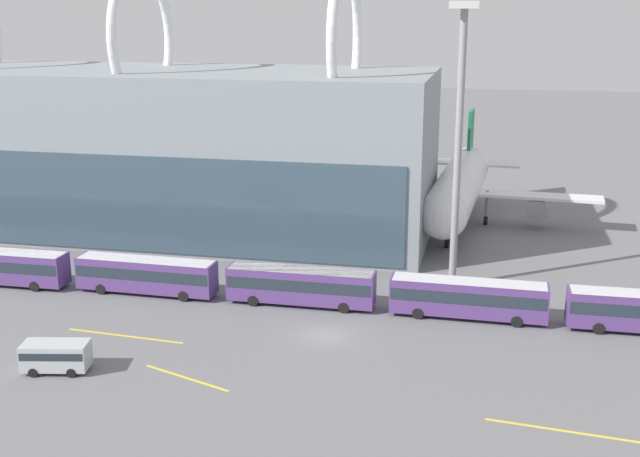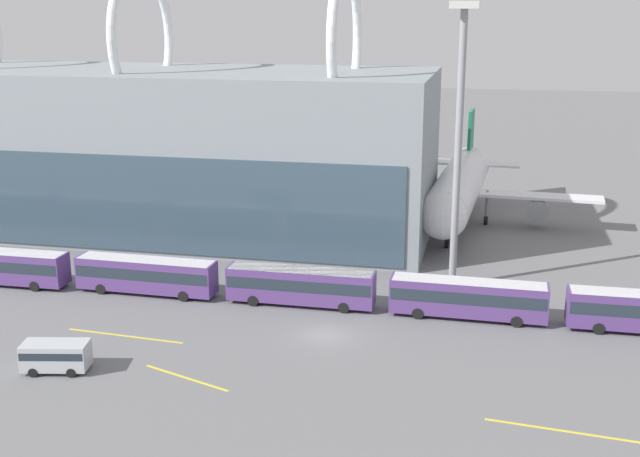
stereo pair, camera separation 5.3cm
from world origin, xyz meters
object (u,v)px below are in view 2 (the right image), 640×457
Objects in this scene: airliner_at_gate_far at (459,187)px; shuttle_bus_1 at (1,265)px; shuttle_bus_2 at (146,274)px; shuttle_bus_3 at (301,284)px; floodlight_mast at (460,115)px; shuttle_bus_4 at (468,297)px; service_van_foreground at (56,355)px; airliner_at_gate_near at (98,166)px.

shuttle_bus_1 is (-42.37, -32.18, -2.88)m from airliner_at_gate_far.
shuttle_bus_3 is (14.94, 0.13, 0.00)m from shuttle_bus_2.
shuttle_bus_1 is 14.95m from shuttle_bus_2.
airliner_at_gate_far is 2.59× the size of shuttle_bus_3.
airliner_at_gate_far is at bearing 36.85° from shuttle_bus_1.
shuttle_bus_2 is 0.51× the size of floodlight_mast.
shuttle_bus_4 is at bearing -78.02° from floodlight_mast.
shuttle_bus_4 is 34.12m from service_van_foreground.
airliner_at_gate_far is 25.99m from floodlight_mast.
shuttle_bus_1 is 1.00× the size of shuttle_bus_4.
shuttle_bus_2 is at bearing -179.11° from shuttle_bus_4.
floodlight_mast is at bearing 31.43° from service_van_foreground.
service_van_foreground is 0.19× the size of floodlight_mast.
service_van_foreground is at bearing 29.95° from airliner_at_gate_near.
airliner_at_gate_near is 2.74× the size of shuttle_bus_4.
airliner_at_gate_near is at bearing 154.45° from floodlight_mast.
shuttle_bus_1 and shuttle_bus_3 have the same top height.
service_van_foreground is at bearing -130.19° from shuttle_bus_3.
shuttle_bus_3 is 2.61× the size of service_van_foreground.
airliner_at_gate_near is 33.31m from shuttle_bus_1.
shuttle_bus_4 is 2.61× the size of service_van_foreground.
airliner_at_gate_near is at bearing 148.74° from shuttle_bus_4.
shuttle_bus_4 is (29.88, 0.07, 0.00)m from shuttle_bus_2.
shuttle_bus_3 is at bearing -179.48° from shuttle_bus_4.
shuttle_bus_2 is (21.17, -31.99, -3.39)m from airliner_at_gate_near.
shuttle_bus_1 is at bearing -49.32° from airliner_at_gate_far.
floodlight_mast is at bearing 5.11° from airliner_at_gate_far.
shuttle_bus_4 is (51.04, -31.93, -3.39)m from airliner_at_gate_near.
airliner_at_gate_near is 48.27m from shuttle_bus_3.
shuttle_bus_4 reaches higher than service_van_foreground.
shuttle_bus_4 is at bearing 1.42° from shuttle_bus_2.
floodlight_mast reaches higher than airliner_at_gate_far.
floodlight_mast is at bearing 102.74° from shuttle_bus_4.
airliner_at_gate_near is at bearing -86.96° from airliner_at_gate_far.
shuttle_bus_1 and shuttle_bus_2 have the same top height.
shuttle_bus_3 is (-12.49, -31.50, -2.88)m from airliner_at_gate_far.
service_van_foreground is at bearing -137.17° from floodlight_mast.
service_van_foreground is 40.68m from floodlight_mast.
shuttle_bus_2 and shuttle_bus_3 have the same top height.
airliner_at_gate_near is 2.74× the size of shuttle_bus_2.
shuttle_bus_1 is at bearing 121.35° from service_van_foreground.
shuttle_bus_4 is (2.44, -31.56, -2.88)m from airliner_at_gate_far.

